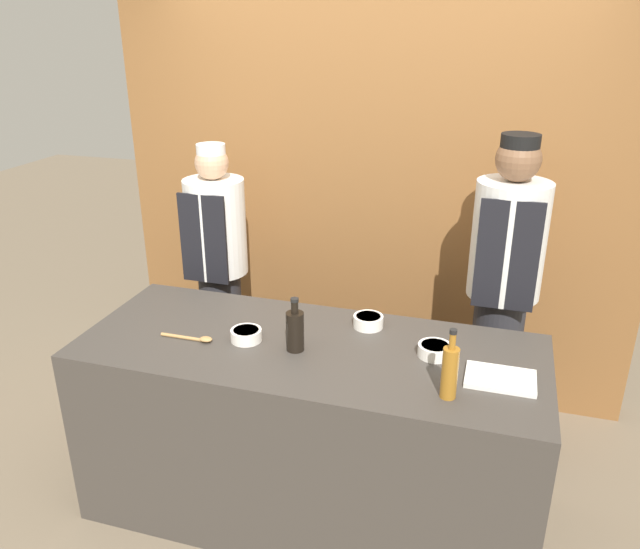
{
  "coord_description": "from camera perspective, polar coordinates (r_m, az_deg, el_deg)",
  "views": [
    {
      "loc": [
        0.76,
        -2.35,
        2.28
      ],
      "look_at": [
        0.0,
        0.17,
        1.19
      ],
      "focal_mm": 35.0,
      "sensor_mm": 36.0,
      "label": 1
    }
  ],
  "objects": [
    {
      "name": "cabinet_wall",
      "position": [
        3.89,
        4.85,
        6.2
      ],
      "size": [
        3.18,
        0.18,
        2.4
      ],
      "color": "brown",
      "rests_on": "ground_plane"
    },
    {
      "name": "chef_left",
      "position": [
        3.77,
        -9.25,
        0.39
      ],
      "size": [
        0.35,
        0.35,
        1.64
      ],
      "color": "#28282D",
      "rests_on": "ground_plane"
    },
    {
      "name": "wooden_spoon",
      "position": [
        2.92,
        -11.46,
        -5.72
      ],
      "size": [
        0.26,
        0.04,
        0.03
      ],
      "color": "#B2844C",
      "rests_on": "counter"
    },
    {
      "name": "bottle_soy",
      "position": [
        2.75,
        -2.3,
        -5.08
      ],
      "size": [
        0.08,
        0.08,
        0.25
      ],
      "color": "black",
      "rests_on": "counter"
    },
    {
      "name": "sauce_bowl_brown",
      "position": [
        2.88,
        -6.76,
        -5.46
      ],
      "size": [
        0.14,
        0.14,
        0.05
      ],
      "color": "white",
      "rests_on": "counter"
    },
    {
      "name": "cutting_board",
      "position": [
        2.67,
        16.17,
        -9.14
      ],
      "size": [
        0.28,
        0.19,
        0.02
      ],
      "color": "white",
      "rests_on": "counter"
    },
    {
      "name": "sauce_bowl_orange",
      "position": [
        2.98,
        4.44,
        -4.23
      ],
      "size": [
        0.14,
        0.14,
        0.06
      ],
      "color": "white",
      "rests_on": "counter"
    },
    {
      "name": "ground_plane",
      "position": [
        3.37,
        -0.88,
        -20.24
      ],
      "size": [
        14.0,
        14.0,
        0.0
      ],
      "primitive_type": "plane",
      "color": "#756651"
    },
    {
      "name": "sauce_bowl_green",
      "position": [
        2.78,
        10.44,
        -6.77
      ],
      "size": [
        0.15,
        0.15,
        0.05
      ],
      "color": "white",
      "rests_on": "counter"
    },
    {
      "name": "chef_right",
      "position": [
        3.39,
        16.34,
        -1.4
      ],
      "size": [
        0.37,
        0.37,
        1.77
      ],
      "color": "#28282D",
      "rests_on": "ground_plane"
    },
    {
      "name": "bottle_amber",
      "position": [
        2.47,
        11.78,
        -8.64
      ],
      "size": [
        0.06,
        0.06,
        0.29
      ],
      "color": "#9E661E",
      "rests_on": "counter"
    },
    {
      "name": "counter",
      "position": [
        3.07,
        -0.93,
        -13.97
      ],
      "size": [
        2.1,
        0.84,
        0.91
      ],
      "color": "#3D3833",
      "rests_on": "ground_plane"
    }
  ]
}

